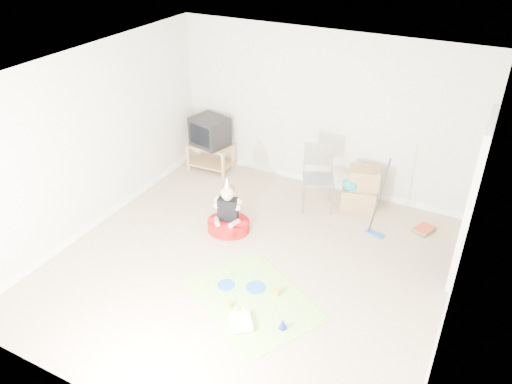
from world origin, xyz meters
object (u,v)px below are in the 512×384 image
at_px(crt_tv, 210,132).
at_px(seated_woman, 228,219).
at_px(folding_chair, 318,179).
at_px(birthday_cake, 241,322).
at_px(cardboard_boxes, 360,189).
at_px(tv_stand, 211,155).

relative_size(crt_tv, seated_woman, 0.66).
distance_m(folding_chair, birthday_cake, 2.82).
bearing_deg(cardboard_boxes, birthday_cake, -97.75).
height_order(crt_tv, cardboard_boxes, crt_tv).
relative_size(tv_stand, crt_tv, 1.33).
bearing_deg(tv_stand, birthday_cake, -53.23).
relative_size(seated_woman, birthday_cake, 2.38).
height_order(crt_tv, seated_woman, crt_tv).
xyz_separation_m(crt_tv, seated_woman, (1.26, -1.55, -0.53)).
xyz_separation_m(tv_stand, birthday_cake, (2.33, -3.12, -0.24)).
bearing_deg(seated_woman, crt_tv, 129.02).
distance_m(crt_tv, seated_woman, 2.06).
distance_m(cardboard_boxes, seated_woman, 2.15).
bearing_deg(birthday_cake, seated_woman, 124.42).
distance_m(crt_tv, folding_chair, 2.21).
bearing_deg(crt_tv, folding_chair, 4.86).
bearing_deg(birthday_cake, tv_stand, 126.77).
relative_size(crt_tv, birthday_cake, 1.57).
height_order(tv_stand, folding_chair, folding_chair).
bearing_deg(cardboard_boxes, folding_chair, -151.07).
distance_m(tv_stand, cardboard_boxes, 2.76).
distance_m(folding_chair, seated_woman, 1.54).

